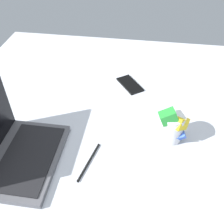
{
  "coord_description": "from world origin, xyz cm",
  "views": [
    {
      "loc": [
        -56.02,
        -13.15,
        91.07
      ],
      "look_at": [
        17.63,
        -2.29,
        24.0
      ],
      "focal_mm": 42.17,
      "sensor_mm": 36.0,
      "label": 1
    }
  ],
  "objects": [
    {
      "name": "laptop",
      "position": [
        -4.73,
        27.62,
        22.41
      ],
      "size": [
        33.04,
        23.06,
        23.0
      ],
      "rotation": [
        0.0,
        0.0,
        -0.0
      ],
      "color": "#4C4C51",
      "rests_on": "bed_mattress"
    },
    {
      "name": "snack_cup",
      "position": [
        13.36,
        -24.72,
        24.23
      ],
      "size": [
        9.68,
        11.74,
        14.51
      ],
      "color": "silver",
      "rests_on": "bed_mattress"
    },
    {
      "name": "cell_phone",
      "position": [
        44.06,
        -6.85,
        18.4
      ],
      "size": [
        15.31,
        13.76,
        0.8
      ],
      "primitive_type": "cube",
      "rotation": [
        0.0,
        0.0,
        2.2
      ],
      "color": "black",
      "rests_on": "bed_mattress"
    },
    {
      "name": "charger_cable",
      "position": [
        -2.47,
        2.73,
        18.3
      ],
      "size": [
        16.68,
        4.52,
        0.6
      ],
      "primitive_type": "cube",
      "rotation": [
        0.0,
        0.0,
        -0.23
      ],
      "color": "black",
      "rests_on": "bed_mattress"
    },
    {
      "name": "bed_mattress",
      "position": [
        0.0,
        0.0,
        9.0
      ],
      "size": [
        180.0,
        140.0,
        18.0
      ],
      "primitive_type": "cube",
      "color": "#B7BCC6",
      "rests_on": "ground"
    }
  ]
}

